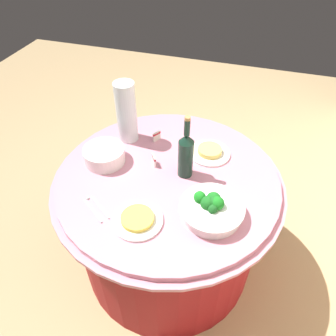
{
  "coord_description": "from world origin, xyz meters",
  "views": [
    {
      "loc": [
        1.09,
        0.33,
        1.84
      ],
      "look_at": [
        0.0,
        0.0,
        0.79
      ],
      "focal_mm": 34.09,
      "sensor_mm": 36.0,
      "label": 1
    }
  ],
  "objects": [
    {
      "name": "label_placard_mid",
      "position": [
        -0.25,
        -0.14,
        0.77
      ],
      "size": [
        0.05,
        0.03,
        0.05
      ],
      "color": "white",
      "rests_on": "buffet_table"
    },
    {
      "name": "broccoli_bowl",
      "position": [
        0.18,
        0.25,
        0.78
      ],
      "size": [
        0.28,
        0.28,
        0.11
      ],
      "color": "white",
      "rests_on": "buffet_table"
    },
    {
      "name": "ground_plane",
      "position": [
        0.0,
        0.0,
        0.0
      ],
      "size": [
        6.0,
        6.0,
        0.0
      ],
      "primitive_type": "plane",
      "color": "tan"
    },
    {
      "name": "serving_tongs",
      "position": [
        0.3,
        -0.25,
        0.74
      ],
      "size": [
        0.13,
        0.16,
        0.01
      ],
      "color": "silver",
      "rests_on": "buffet_table"
    },
    {
      "name": "label_placard_front",
      "position": [
        -0.06,
        -0.09,
        0.77
      ],
      "size": [
        0.05,
        0.03,
        0.05
      ],
      "color": "white",
      "rests_on": "buffet_table"
    },
    {
      "name": "wine_bottle",
      "position": [
        -0.04,
        0.08,
        0.87
      ],
      "size": [
        0.07,
        0.07,
        0.34
      ],
      "color": "#153024",
      "rests_on": "buffet_table"
    },
    {
      "name": "plate_stack",
      "position": [
        -0.01,
        -0.34,
        0.78
      ],
      "size": [
        0.21,
        0.21,
        0.08
      ],
      "color": "white",
      "rests_on": "buffet_table"
    },
    {
      "name": "decorative_fruit_vase",
      "position": [
        -0.23,
        -0.3,
        0.9
      ],
      "size": [
        0.11,
        0.11,
        0.34
      ],
      "color": "silver",
      "rests_on": "buffet_table"
    },
    {
      "name": "food_plate_fried_egg",
      "position": [
        0.31,
        -0.04,
        0.75
      ],
      "size": [
        0.22,
        0.22,
        0.03
      ],
      "color": "white",
      "rests_on": "buffet_table"
    },
    {
      "name": "buffet_table",
      "position": [
        0.0,
        0.0,
        0.38
      ],
      "size": [
        1.16,
        1.16,
        0.74
      ],
      "color": "maroon",
      "rests_on": "ground_plane"
    },
    {
      "name": "food_plate_noodles",
      "position": [
        -0.22,
        0.16,
        0.75
      ],
      "size": [
        0.22,
        0.22,
        0.04
      ],
      "color": "white",
      "rests_on": "buffet_table"
    }
  ]
}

